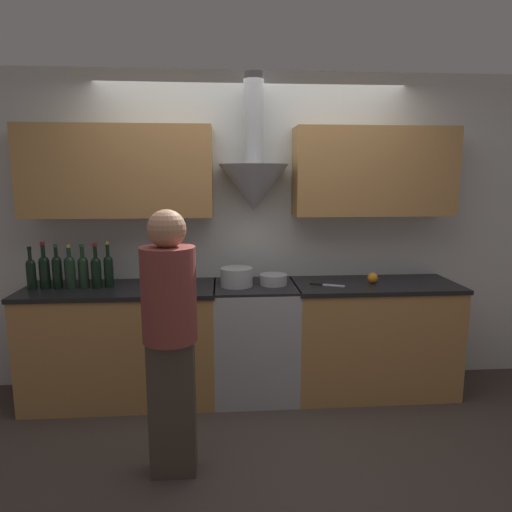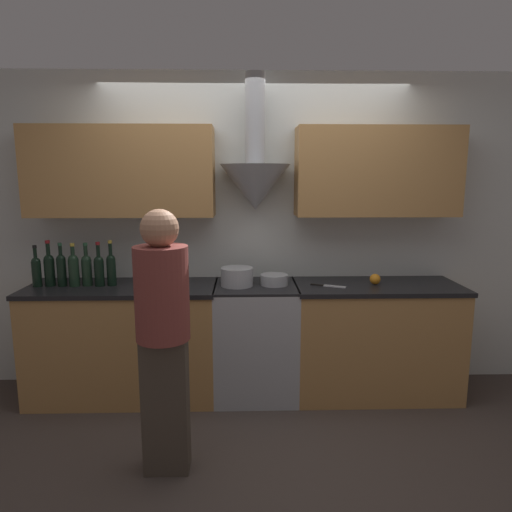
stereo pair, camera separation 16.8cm
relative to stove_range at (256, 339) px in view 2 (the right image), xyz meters
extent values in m
plane|color=#423833|center=(0.00, -0.34, -0.46)|extent=(12.00, 12.00, 0.00)
cube|color=silver|center=(0.00, 0.33, 0.84)|extent=(8.40, 0.06, 2.60)
cone|color=#A8AAAF|center=(0.00, 0.15, 1.22)|extent=(0.56, 0.56, 0.36)
cylinder|color=#A8AAAF|center=(0.00, 0.15, 1.74)|extent=(0.16, 0.16, 0.69)
cube|color=#B27F47|center=(-1.06, 0.15, 1.34)|extent=(1.46, 0.32, 0.70)
cube|color=#B27F47|center=(0.97, 0.15, 1.34)|extent=(1.29, 0.32, 0.70)
cube|color=#B27F47|center=(-1.06, 0.00, -0.02)|extent=(1.46, 0.60, 0.88)
cube|color=black|center=(-1.06, 0.00, 0.44)|extent=(1.48, 0.62, 0.03)
cube|color=#B27F47|center=(0.97, 0.00, -0.02)|extent=(1.29, 0.60, 0.88)
cube|color=black|center=(0.97, 0.00, 0.44)|extent=(1.32, 0.62, 0.03)
cube|color=#A8AAAF|center=(0.00, 0.00, -0.01)|extent=(0.65, 0.60, 0.90)
cube|color=black|center=(0.00, -0.30, -0.05)|extent=(0.46, 0.01, 0.40)
cube|color=black|center=(0.00, 0.00, 0.44)|extent=(0.65, 0.60, 0.02)
cube|color=#A8AAAF|center=(0.00, 0.27, 0.38)|extent=(0.65, 0.06, 0.10)
cylinder|color=black|center=(-1.71, -0.01, 0.55)|extent=(0.07, 0.07, 0.20)
sphere|color=black|center=(-1.71, -0.01, 0.65)|extent=(0.07, 0.07, 0.07)
cylinder|color=black|center=(-1.71, -0.01, 0.71)|extent=(0.03, 0.03, 0.09)
cylinder|color=black|center=(-1.71, -0.01, 0.77)|extent=(0.03, 0.03, 0.02)
cylinder|color=black|center=(-1.61, 0.01, 0.56)|extent=(0.08, 0.08, 0.21)
sphere|color=black|center=(-1.61, 0.01, 0.67)|extent=(0.08, 0.08, 0.08)
cylinder|color=black|center=(-1.61, 0.01, 0.74)|extent=(0.03, 0.03, 0.11)
cylinder|color=maroon|center=(-1.61, 0.01, 0.80)|extent=(0.03, 0.03, 0.02)
cylinder|color=black|center=(-1.52, 0.00, 0.56)|extent=(0.07, 0.07, 0.22)
sphere|color=black|center=(-1.52, 0.00, 0.67)|extent=(0.07, 0.07, 0.07)
cylinder|color=black|center=(-1.52, 0.00, 0.73)|extent=(0.03, 0.03, 0.09)
cylinder|color=#234C33|center=(-1.52, 0.00, 0.78)|extent=(0.03, 0.03, 0.02)
cylinder|color=black|center=(-1.42, -0.01, 0.56)|extent=(0.08, 0.08, 0.21)
sphere|color=black|center=(-1.42, -0.01, 0.67)|extent=(0.08, 0.08, 0.08)
cylinder|color=black|center=(-1.42, -0.01, 0.73)|extent=(0.03, 0.03, 0.09)
cylinder|color=gold|center=(-1.42, -0.01, 0.78)|extent=(0.03, 0.03, 0.02)
cylinder|color=black|center=(-1.33, 0.01, 0.56)|extent=(0.08, 0.08, 0.20)
sphere|color=black|center=(-1.33, 0.01, 0.66)|extent=(0.07, 0.07, 0.07)
cylinder|color=black|center=(-1.33, 0.01, 0.72)|extent=(0.03, 0.03, 0.10)
cylinder|color=#234C33|center=(-1.33, 0.01, 0.78)|extent=(0.03, 0.03, 0.02)
cylinder|color=black|center=(-1.22, 0.00, 0.55)|extent=(0.08, 0.08, 0.20)
sphere|color=black|center=(-1.22, 0.00, 0.66)|extent=(0.07, 0.07, 0.07)
cylinder|color=black|center=(-1.22, 0.00, 0.73)|extent=(0.03, 0.03, 0.11)
cylinder|color=maroon|center=(-1.22, 0.00, 0.79)|extent=(0.03, 0.03, 0.02)
cylinder|color=black|center=(-1.13, 0.01, 0.56)|extent=(0.07, 0.07, 0.21)
sphere|color=black|center=(-1.13, 0.01, 0.66)|extent=(0.07, 0.07, 0.07)
cylinder|color=black|center=(-1.13, 0.01, 0.74)|extent=(0.03, 0.03, 0.11)
cylinder|color=gold|center=(-1.13, 0.01, 0.80)|extent=(0.03, 0.03, 0.02)
cylinder|color=#A8AAAF|center=(-0.15, -0.03, 0.53)|extent=(0.25, 0.25, 0.14)
cylinder|color=#A8AAAF|center=(0.15, 0.00, 0.50)|extent=(0.22, 0.22, 0.08)
sphere|color=orange|center=(0.95, -0.01, 0.50)|extent=(0.08, 0.08, 0.08)
cube|color=silver|center=(0.61, -0.08, 0.46)|extent=(0.17, 0.10, 0.01)
cube|color=black|center=(0.49, -0.03, 0.46)|extent=(0.11, 0.06, 0.01)
cube|color=#473D33|center=(-0.56, -0.98, -0.05)|extent=(0.27, 0.17, 0.83)
cylinder|color=brown|center=(-0.56, -0.98, 0.64)|extent=(0.31, 0.31, 0.54)
sphere|color=#AD7A5B|center=(-0.56, -0.98, 1.01)|extent=(0.22, 0.22, 0.22)
camera|label=1|loc=(-0.26, -3.51, 1.30)|focal=32.00mm
camera|label=2|loc=(-0.09, -3.52, 1.30)|focal=32.00mm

